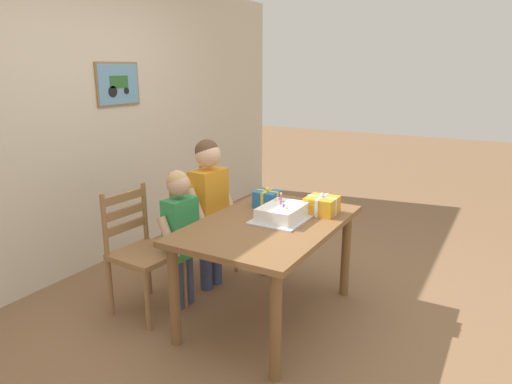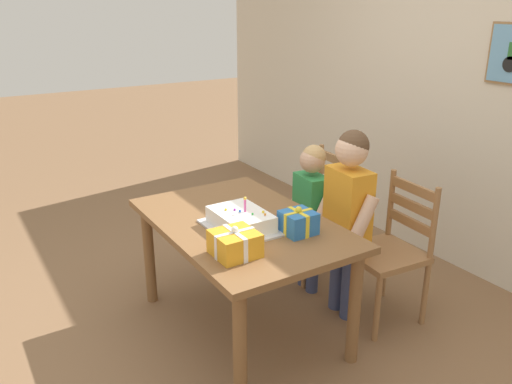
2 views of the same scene
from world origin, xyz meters
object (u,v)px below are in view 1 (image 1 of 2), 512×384
at_px(birthday_cake, 282,213).
at_px(gift_box_beside_cake, 322,205).
at_px(gift_box_red_large, 267,199).
at_px(chair_left, 142,251).
at_px(dining_table, 269,235).
at_px(child_younger, 181,226).
at_px(chair_right, 201,223).
at_px(child_older, 209,200).

bearing_deg(birthday_cake, gift_box_beside_cake, -35.50).
distance_m(gift_box_red_large, chair_left, 1.01).
relative_size(dining_table, birthday_cake, 3.10).
bearing_deg(child_younger, chair_left, 130.89).
height_order(gift_box_red_large, child_younger, child_younger).
height_order(birthday_cake, chair_left, same).
distance_m(birthday_cake, chair_right, 1.01).
distance_m(child_older, child_younger, 0.38).
bearing_deg(dining_table, chair_left, 112.71).
bearing_deg(child_older, child_younger, 179.94).
relative_size(chair_left, child_younger, 0.87).
bearing_deg(chair_left, dining_table, -67.29).
bearing_deg(chair_left, child_younger, -49.11).
bearing_deg(child_older, dining_table, -106.93).
bearing_deg(birthday_cake, child_older, 81.47).
bearing_deg(dining_table, gift_box_red_large, 30.38).
bearing_deg(child_older, chair_left, 158.50).
bearing_deg(gift_box_red_large, child_older, 103.79).
bearing_deg(birthday_cake, dining_table, 148.02).
bearing_deg(gift_box_beside_cake, dining_table, 145.37).
bearing_deg(birthday_cake, gift_box_red_large, 47.47).
bearing_deg(birthday_cake, child_younger, 110.53).
relative_size(chair_right, child_younger, 0.87).
xyz_separation_m(chair_right, child_younger, (-0.54, -0.22, 0.17)).
bearing_deg(dining_table, gift_box_beside_cake, -34.63).
bearing_deg(gift_box_beside_cake, chair_right, 89.36).
relative_size(gift_box_beside_cake, chair_left, 0.24).
height_order(dining_table, child_older, child_older).
distance_m(chair_left, child_younger, 0.34).
distance_m(gift_box_beside_cake, chair_left, 1.36).
bearing_deg(gift_box_beside_cake, birthday_cake, 144.50).
bearing_deg(chair_right, gift_box_red_large, -94.86).
distance_m(chair_left, chair_right, 0.73).
xyz_separation_m(birthday_cake, child_older, (0.10, 0.70, -0.03)).
xyz_separation_m(dining_table, child_older, (0.20, 0.64, 0.12)).
bearing_deg(gift_box_beside_cake, child_younger, 120.64).
bearing_deg(gift_box_red_large, chair_right, 85.14).
distance_m(dining_table, chair_left, 0.95).
height_order(dining_table, gift_box_red_large, gift_box_red_large).
xyz_separation_m(child_older, child_younger, (-0.37, 0.00, -0.11)).
distance_m(birthday_cake, child_younger, 0.76).
relative_size(gift_box_beside_cake, child_younger, 0.21).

